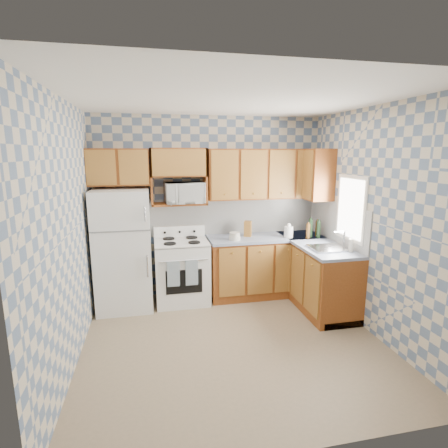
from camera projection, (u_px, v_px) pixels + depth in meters
The scene contains 30 objects.
floor at pixel (233, 341), 4.08m from camera, with size 3.40×3.40×0.00m, color #7A6950.
back_wall at pixel (209, 207), 5.34m from camera, with size 3.40×0.02×2.70m, color slate.
right_wall at pixel (372, 222), 4.15m from camera, with size 0.02×3.20×2.70m, color slate.
backsplash_back at pixel (235, 216), 5.44m from camera, with size 2.60×0.01×0.56m, color white.
backsplash_right at pixel (336, 222), 4.95m from camera, with size 0.01×1.60×0.56m, color white.
refrigerator at pixel (123, 250), 4.85m from camera, with size 0.75×0.70×1.68m, color white.
stove_body at pixel (182, 272), 5.12m from camera, with size 0.76×0.65×0.90m, color white.
cooktop at pixel (181, 242), 5.02m from camera, with size 0.76×0.65×0.03m, color silver.
backguard at pixel (179, 231), 5.27m from camera, with size 0.76×0.08×0.17m, color white.
dish_towel_left at pixel (173, 274), 4.73m from camera, with size 0.17×0.03×0.36m, color navy.
dish_towel_right at pixel (192, 273), 4.79m from camera, with size 0.17×0.03×0.36m, color navy.
base_cabinets_back at pixel (266, 266), 5.40m from camera, with size 1.75×0.60×0.88m, color #653112.
base_cabinets_right at pixel (315, 274), 5.04m from camera, with size 0.60×1.60×0.88m, color #653112.
countertop_back at pixel (266, 237), 5.31m from camera, with size 1.77×0.63×0.04m, color slate.
countertop_right at pixel (316, 244), 4.95m from camera, with size 0.63×1.60×0.04m, color slate.
upper_cabinets_back at pixel (265, 174), 5.25m from camera, with size 1.75×0.33×0.74m, color #653112.
upper_cabinets_fridge at pixel (119, 167), 4.80m from camera, with size 0.82×0.33×0.50m, color #653112.
upper_cabinets_right at pixel (314, 174), 5.22m from camera, with size 0.33×0.70×0.74m, color #653112.
microwave_shelf at pixel (179, 204), 5.07m from camera, with size 0.80×0.33×0.03m, color #653112.
microwave at pixel (184, 193), 5.00m from camera, with size 0.54×0.37×0.30m, color white.
sink at pixel (329, 248), 4.61m from camera, with size 0.48×0.40×0.03m, color #B7B7BC.
window at pixel (351, 208), 4.56m from camera, with size 0.02×0.66×0.86m, color silver.
bottle_0 at pixel (310, 228), 5.22m from camera, with size 0.06×0.06×0.27m, color black.
bottle_1 at pixel (318, 229), 5.18m from camera, with size 0.06×0.06×0.25m, color black.
bottle_2 at pixel (317, 228), 5.29m from camera, with size 0.06×0.06×0.24m, color #583715.
bottle_3 at pixel (308, 231), 5.15m from camera, with size 0.06×0.06×0.22m, color #583715.
knife_block at pixel (248, 229), 5.28m from camera, with size 0.11×0.11×0.23m, color brown.
electric_kettle at pixel (288, 232), 5.20m from camera, with size 0.13×0.13×0.17m, color white.
food_containers at pixel (235, 236), 5.06m from camera, with size 0.17×0.17×0.11m, color beige, non-canonical shape.
soap_bottle at pixel (351, 245), 4.45m from camera, with size 0.06×0.06×0.17m, color beige.
Camera 1 is at (-0.87, -3.62, 2.16)m, focal length 28.00 mm.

